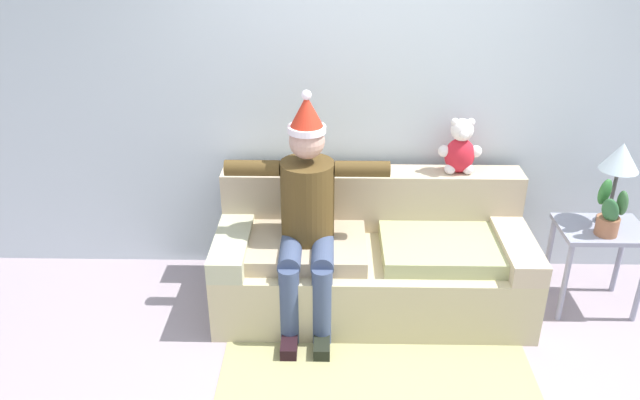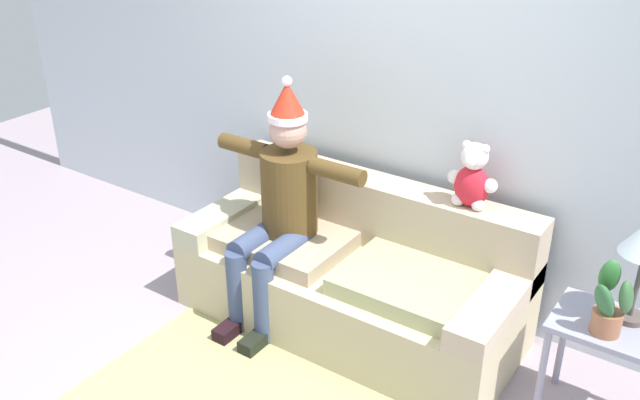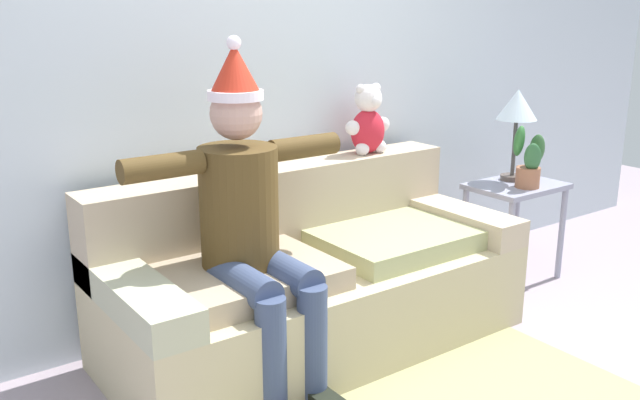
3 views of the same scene
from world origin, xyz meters
The scene contains 6 objects.
back_wall centered at (0.00, 1.55, 1.35)m, with size 7.00×0.10×2.70m, color silver.
couch centered at (0.00, 1.03, 0.33)m, with size 2.04×0.89×0.84m.
person_seated centered at (-0.43, 0.86, 0.76)m, with size 1.02×0.77×1.51m.
teddy_bear centered at (0.58, 1.30, 1.01)m, with size 0.29×0.17×0.38m.
side_table centered at (1.48, 0.98, 0.49)m, with size 0.55×0.40×0.60m.
potted_plant centered at (1.46, 0.89, 0.76)m, with size 0.21×0.22×0.37m.
Camera 2 is at (1.87, -2.07, 2.63)m, focal length 39.48 mm.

